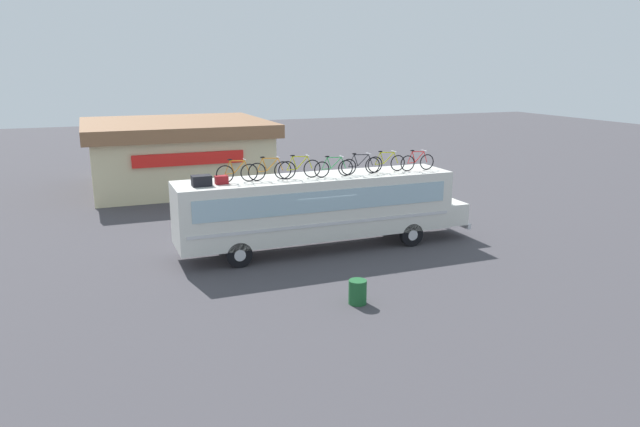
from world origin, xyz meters
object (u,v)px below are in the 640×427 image
object	(u,v)px
luggage_bag_2	(221,180)
bus	(321,206)
rooftop_bicycle_5	(361,165)
rooftop_bicycle_1	(237,173)
rooftop_bicycle_4	(334,168)
rooftop_bicycle_6	(386,163)
rooftop_bicycle_3	(300,169)
trash_bin	(358,292)
rooftop_bicycle_7	(417,162)
luggage_bag_1	(202,181)
rooftop_bicycle_2	(270,170)

from	to	relation	value
luggage_bag_2	bus	bearing A→B (deg)	2.20
rooftop_bicycle_5	rooftop_bicycle_1	bearing A→B (deg)	178.54
rooftop_bicycle_4	rooftop_bicycle_5	xyz separation A→B (m)	(1.27, 0.13, 0.01)
rooftop_bicycle_1	rooftop_bicycle_6	world-z (taller)	rooftop_bicycle_1
rooftop_bicycle_3	trash_bin	bearing A→B (deg)	-90.98
rooftop_bicycle_1	rooftop_bicycle_6	size ratio (longest dim) A/B	0.93
rooftop_bicycle_7	luggage_bag_2	bearing A→B (deg)	179.11
rooftop_bicycle_4	rooftop_bicycle_6	world-z (taller)	rooftop_bicycle_6
rooftop_bicycle_3	rooftop_bicycle_4	distance (m)	1.42
luggage_bag_1	trash_bin	world-z (taller)	luggage_bag_1
luggage_bag_1	rooftop_bicycle_3	world-z (taller)	rooftop_bicycle_3
rooftop_bicycle_7	rooftop_bicycle_1	bearing A→B (deg)	178.52
luggage_bag_1	rooftop_bicycle_6	xyz separation A→B (m)	(7.88, 0.18, 0.18)
bus	rooftop_bicycle_6	xyz separation A→B (m)	(2.95, -0.11, 1.66)
rooftop_bicycle_3	rooftop_bicycle_6	world-z (taller)	rooftop_bicycle_3
rooftop_bicycle_2	rooftop_bicycle_3	xyz separation A→B (m)	(1.21, -0.10, 0.01)
rooftop_bicycle_3	rooftop_bicycle_7	xyz separation A→B (m)	(5.34, -0.10, -0.03)
rooftop_bicycle_1	rooftop_bicycle_3	distance (m)	2.52
rooftop_bicycle_4	luggage_bag_1	bearing A→B (deg)	179.31
luggage_bag_2	rooftop_bicycle_7	world-z (taller)	rooftop_bicycle_7
rooftop_bicycle_5	rooftop_bicycle_6	xyz separation A→B (m)	(1.26, 0.12, 0.00)
bus	rooftop_bicycle_2	size ratio (longest dim) A/B	7.13
rooftop_bicycle_1	rooftop_bicycle_5	xyz separation A→B (m)	(5.20, -0.13, -0.01)
luggage_bag_1	trash_bin	bearing A→B (deg)	-56.02
rooftop_bicycle_1	rooftop_bicycle_4	world-z (taller)	rooftop_bicycle_1
bus	rooftop_bicycle_1	size ratio (longest dim) A/B	7.66
luggage_bag_1	rooftop_bicycle_7	bearing A→B (deg)	-0.06
bus	rooftop_bicycle_4	distance (m)	1.73
luggage_bag_1	rooftop_bicycle_2	distance (m)	2.74
rooftop_bicycle_4	rooftop_bicycle_6	bearing A→B (deg)	5.43
rooftop_bicycle_3	rooftop_bicycle_4	world-z (taller)	rooftop_bicycle_3
rooftop_bicycle_2	trash_bin	bearing A→B (deg)	-79.34
bus	rooftop_bicycle_1	distance (m)	3.89
rooftop_bicycle_2	rooftop_bicycle_4	xyz separation A→B (m)	(2.62, -0.26, -0.03)
luggage_bag_1	rooftop_bicycle_5	size ratio (longest dim) A/B	0.41
luggage_bag_2	rooftop_bicycle_1	xyz separation A→B (m)	(0.63, 0.07, 0.23)
rooftop_bicycle_4	rooftop_bicycle_5	distance (m)	1.27
rooftop_bicycle_2	rooftop_bicycle_6	size ratio (longest dim) A/B	1.00
luggage_bag_2	rooftop_bicycle_4	distance (m)	4.58
rooftop_bicycle_2	rooftop_bicycle_5	xyz separation A→B (m)	(3.89, -0.13, -0.02)
luggage_bag_2	rooftop_bicycle_3	xyz separation A→B (m)	(3.15, -0.03, 0.24)
luggage_bag_1	rooftop_bicycle_5	xyz separation A→B (m)	(6.61, 0.06, 0.18)
rooftop_bicycle_1	rooftop_bicycle_4	size ratio (longest dim) A/B	0.97
luggage_bag_1	rooftop_bicycle_7	size ratio (longest dim) A/B	0.44
rooftop_bicycle_3	rooftop_bicycle_6	bearing A→B (deg)	1.23
rooftop_bicycle_6	trash_bin	bearing A→B (deg)	-124.56
bus	rooftop_bicycle_1	world-z (taller)	rooftop_bicycle_1
rooftop_bicycle_3	rooftop_bicycle_6	xyz separation A→B (m)	(3.94, 0.08, -0.02)
rooftop_bicycle_3	trash_bin	world-z (taller)	rooftop_bicycle_3
rooftop_bicycle_5	rooftop_bicycle_6	distance (m)	1.27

